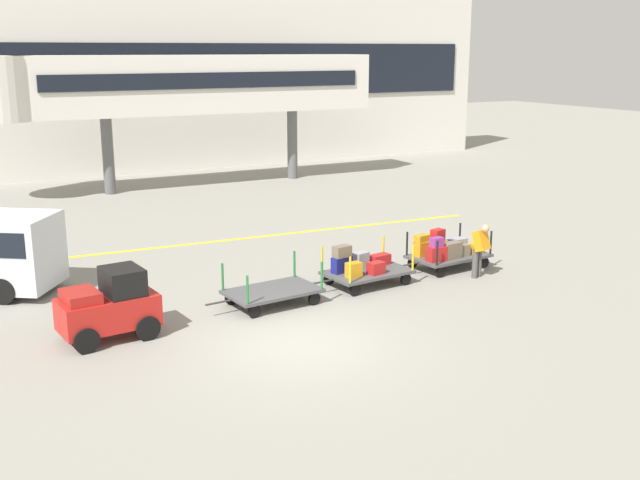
{
  "coord_description": "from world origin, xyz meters",
  "views": [
    {
      "loc": [
        -7.0,
        -14.05,
        6.26
      ],
      "look_at": [
        2.22,
        3.26,
        1.36
      ],
      "focal_mm": 42.96,
      "sensor_mm": 36.0,
      "label": 1
    }
  ],
  "objects": [
    {
      "name": "ground_plane",
      "position": [
        0.0,
        0.0,
        0.0
      ],
      "size": [
        120.0,
        120.0,
        0.0
      ],
      "primitive_type": "plane",
      "color": "gray"
    },
    {
      "name": "apron_lead_line",
      "position": [
        1.62,
        9.52,
        0.0
      ],
      "size": [
        19.61,
        1.17,
        0.01
      ],
      "primitive_type": "cube",
      "rotation": [
        0.0,
        0.0,
        -0.05
      ],
      "color": "yellow",
      "rests_on": "ground_plane"
    },
    {
      "name": "terminal_building",
      "position": [
        0.0,
        25.98,
        4.71
      ],
      "size": [
        48.49,
        2.51,
        9.4
      ],
      "color": "silver",
      "rests_on": "ground_plane"
    },
    {
      "name": "jet_bridge",
      "position": [
        3.34,
        19.99,
        4.67
      ],
      "size": [
        18.54,
        3.0,
        6.01
      ],
      "color": "silver",
      "rests_on": "ground_plane"
    },
    {
      "name": "baggage_tug",
      "position": [
        -3.58,
        2.26,
        0.75
      ],
      "size": [
        2.2,
        1.42,
        1.58
      ],
      "color": "red",
      "rests_on": "ground_plane"
    },
    {
      "name": "baggage_cart_lead",
      "position": [
        0.55,
        2.69,
        0.35
      ],
      "size": [
        3.06,
        1.63,
        1.1
      ],
      "color": "#4C4C4F",
      "rests_on": "ground_plane"
    },
    {
      "name": "baggage_cart_middle",
      "position": [
        3.43,
        3.05,
        0.49
      ],
      "size": [
        3.06,
        1.63,
        1.14
      ],
      "color": "#4C4C4F",
      "rests_on": "ground_plane"
    },
    {
      "name": "baggage_cart_tail",
      "position": [
        6.4,
        3.3,
        0.54
      ],
      "size": [
        3.06,
        1.63,
        1.14
      ],
      "color": "#4C4C4F",
      "rests_on": "ground_plane"
    },
    {
      "name": "baggage_handler",
      "position": [
        6.67,
        2.1,
        0.87
      ],
      "size": [
        0.51,
        0.52,
        1.56
      ],
      "color": "#4C4C4C",
      "rests_on": "ground_plane"
    }
  ]
}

